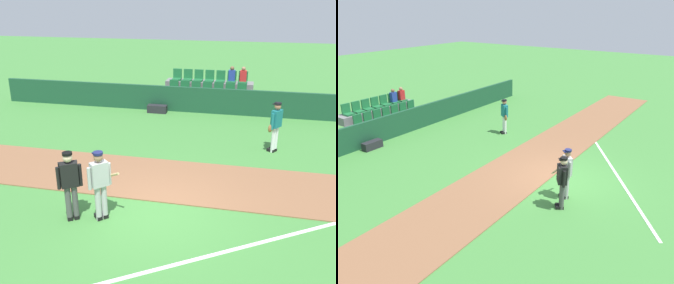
# 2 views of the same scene
# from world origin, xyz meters

# --- Properties ---
(ground_plane) EXTENTS (80.00, 80.00, 0.00)m
(ground_plane) POSITION_xyz_m (0.00, 0.00, 0.00)
(ground_plane) COLOR #42843A
(infield_dirt_path) EXTENTS (28.00, 2.75, 0.03)m
(infield_dirt_path) POSITION_xyz_m (0.00, 1.83, 0.01)
(infield_dirt_path) COLOR brown
(infield_dirt_path) RESTS_ON ground
(foul_line_chalk) EXTENTS (9.98, 6.83, 0.01)m
(foul_line_chalk) POSITION_xyz_m (3.00, -0.50, 0.01)
(foul_line_chalk) COLOR white
(foul_line_chalk) RESTS_ON ground
(dugout_fence) EXTENTS (20.00, 0.16, 1.18)m
(dugout_fence) POSITION_xyz_m (0.00, 9.00, 0.59)
(dugout_fence) COLOR #19472D
(dugout_fence) RESTS_ON ground
(stadium_bleachers) EXTENTS (4.45, 2.10, 1.90)m
(stadium_bleachers) POSITION_xyz_m (0.02, 10.46, 0.49)
(stadium_bleachers) COLOR slate
(stadium_bleachers) RESTS_ON ground
(batter_grey_jersey) EXTENTS (0.74, 0.68, 1.76)m
(batter_grey_jersey) POSITION_xyz_m (-1.16, -0.60, 0.97)
(batter_grey_jersey) COLOR #B2B2B2
(batter_grey_jersey) RESTS_ON ground
(umpire_home_plate) EXTENTS (0.53, 0.47, 1.76)m
(umpire_home_plate) POSITION_xyz_m (-1.85, -0.77, 1.00)
(umpire_home_plate) COLOR #4C4C4C
(umpire_home_plate) RESTS_ON ground
(runner_teal_jersey) EXTENTS (0.49, 0.57, 1.76)m
(runner_teal_jersey) POSITION_xyz_m (3.02, 4.79, 0.96)
(runner_teal_jersey) COLOR white
(runner_teal_jersey) RESTS_ON ground
(equipment_bag) EXTENTS (0.90, 0.36, 0.36)m
(equipment_bag) POSITION_xyz_m (-2.11, 8.55, 0.18)
(equipment_bag) COLOR #232328
(equipment_bag) RESTS_ON ground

